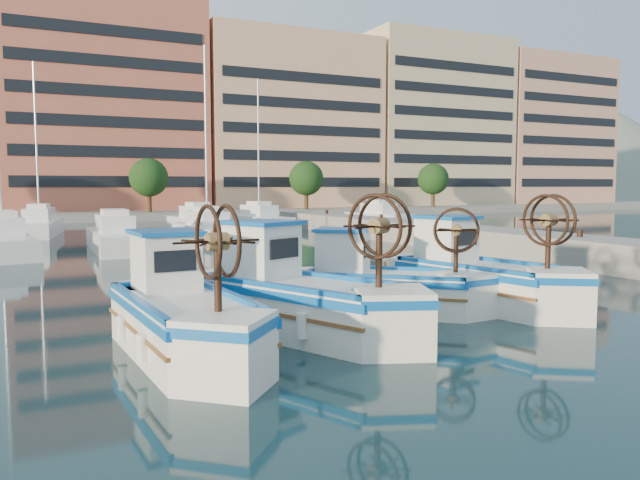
{
  "coord_description": "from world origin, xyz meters",
  "views": [
    {
      "loc": [
        -8.22,
        -12.78,
        3.36
      ],
      "look_at": [
        1.02,
        6.37,
        1.5
      ],
      "focal_mm": 35.0,
      "sensor_mm": 36.0,
      "label": 1
    }
  ],
  "objects": [
    {
      "name": "ground",
      "position": [
        0.0,
        0.0,
        0.0
      ],
      "size": [
        300.0,
        300.0,
        0.0
      ],
      "primitive_type": "plane",
      "color": "#173A3D",
      "rests_on": "ground"
    },
    {
      "name": "quay",
      "position": [
        13.0,
        8.0,
        0.6
      ],
      "size": [
        3.0,
        60.0,
        1.2
      ],
      "primitive_type": "cube",
      "color": "gray",
      "rests_on": "ground"
    },
    {
      "name": "waterfront",
      "position": [
        9.23,
        65.04,
        11.1
      ],
      "size": [
        180.0,
        40.0,
        25.6
      ],
      "color": "gray",
      "rests_on": "ground"
    },
    {
      "name": "hill_east",
      "position": [
        140.0,
        110.0,
        0.0
      ],
      "size": [
        160.0,
        160.0,
        50.0
      ],
      "primitive_type": "cone",
      "color": "slate",
      "rests_on": "ground"
    },
    {
      "name": "yacht_marina",
      "position": [
        -3.84,
        27.37,
        0.53
      ],
      "size": [
        42.25,
        22.77,
        11.5
      ],
      "color": "white",
      "rests_on": "ground"
    },
    {
      "name": "fishing_boat_a",
      "position": [
        -5.39,
        -0.6,
        0.84
      ],
      "size": [
        2.27,
        4.97,
        3.06
      ],
      "rotation": [
        0.0,
        0.0,
        0.06
      ],
      "color": "white",
      "rests_on": "ground"
    },
    {
      "name": "fishing_boat_b",
      "position": [
        -2.61,
        -0.04,
        0.89
      ],
      "size": [
        3.9,
        5.33,
        3.21
      ],
      "rotation": [
        0.0,
        0.0,
        0.41
      ],
      "color": "white",
      "rests_on": "ground"
    },
    {
      "name": "fishing_boat_c",
      "position": [
        0.36,
        1.25,
        0.77
      ],
      "size": [
        4.44,
        4.18,
        2.8
      ],
      "rotation": [
        0.0,
        0.0,
        0.86
      ],
      "color": "white",
      "rests_on": "ground"
    },
    {
      "name": "fishing_boat_d",
      "position": [
        3.25,
        0.84,
        0.87
      ],
      "size": [
        2.98,
        5.21,
        3.15
      ],
      "rotation": [
        0.0,
        0.0,
        0.2
      ],
      "color": "white",
      "rests_on": "ground"
    }
  ]
}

